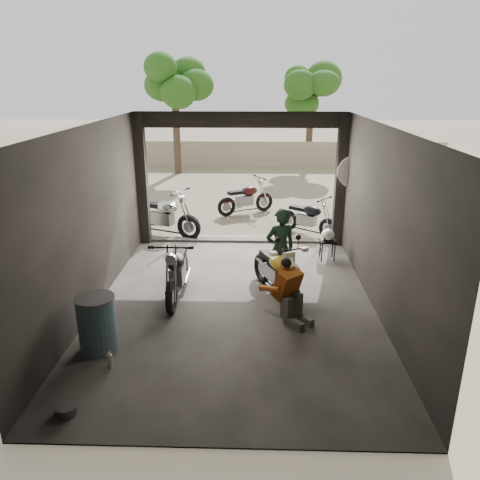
# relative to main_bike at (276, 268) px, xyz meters

# --- Properties ---
(ground) EXTENTS (80.00, 80.00, 0.00)m
(ground) POSITION_rel_main_bike_xyz_m (-0.75, -0.49, -0.55)
(ground) COLOR #7A6D56
(ground) RESTS_ON ground
(garage) EXTENTS (7.00, 7.13, 3.20)m
(garage) POSITION_rel_main_bike_xyz_m (-0.75, 0.06, 0.73)
(garage) COLOR #2D2B28
(garage) RESTS_ON ground
(boundary_wall) EXTENTS (18.00, 0.30, 1.20)m
(boundary_wall) POSITION_rel_main_bike_xyz_m (-0.75, 13.51, 0.05)
(boundary_wall) COLOR gray
(boundary_wall) RESTS_ON ground
(tree_left) EXTENTS (2.20, 2.20, 5.60)m
(tree_left) POSITION_rel_main_bike_xyz_m (-3.75, 12.01, 3.44)
(tree_left) COLOR #382B1E
(tree_left) RESTS_ON ground
(tree_right) EXTENTS (2.20, 2.20, 5.00)m
(tree_right) POSITION_rel_main_bike_xyz_m (2.05, 13.51, 3.01)
(tree_right) COLOR #382B1E
(tree_right) RESTS_ON ground
(main_bike) EXTENTS (1.28, 1.78, 1.10)m
(main_bike) POSITION_rel_main_bike_xyz_m (0.00, 0.00, 0.00)
(main_bike) COLOR beige
(main_bike) RESTS_ON ground
(left_bike) EXTENTS (0.73, 1.77, 1.20)m
(left_bike) POSITION_rel_main_bike_xyz_m (-1.85, -0.13, 0.05)
(left_bike) COLOR black
(left_bike) RESTS_ON ground
(outside_bike_a) EXTENTS (2.04, 1.44, 1.28)m
(outside_bike_a) POSITION_rel_main_bike_xyz_m (-2.76, 3.43, 0.09)
(outside_bike_a) COLOR black
(outside_bike_a) RESTS_ON ground
(outside_bike_b) EXTENTS (1.75, 1.37, 1.10)m
(outside_bike_b) POSITION_rel_main_bike_xyz_m (-0.67, 5.63, 0.00)
(outside_bike_b) COLOR #3B0E0E
(outside_bike_b) RESTS_ON ground
(outside_bike_c) EXTENTS (1.63, 1.47, 1.06)m
(outside_bike_c) POSITION_rel_main_bike_xyz_m (1.00, 3.67, -0.02)
(outside_bike_c) COLOR black
(outside_bike_c) RESTS_ON ground
(rider) EXTENTS (0.69, 0.57, 1.63)m
(rider) POSITION_rel_main_bike_xyz_m (0.09, 0.30, 0.26)
(rider) COLOR black
(rider) RESTS_ON ground
(mechanic) EXTENTS (0.90, 0.92, 1.08)m
(mechanic) POSITION_rel_main_bike_xyz_m (0.23, -1.08, -0.01)
(mechanic) COLOR #B55918
(mechanic) RESTS_ON ground
(stool) EXTENTS (0.34, 0.34, 0.47)m
(stool) POSITION_rel_main_bike_xyz_m (1.25, 1.84, -0.15)
(stool) COLOR black
(stool) RESTS_ON ground
(helmet) EXTENTS (0.29, 0.31, 0.27)m
(helmet) POSITION_rel_main_bike_xyz_m (1.24, 1.81, 0.06)
(helmet) COLOR silver
(helmet) RESTS_ON stool
(oil_drum) EXTENTS (0.73, 0.73, 0.88)m
(oil_drum) POSITION_rel_main_bike_xyz_m (-2.75, -2.03, -0.11)
(oil_drum) COLOR #3D5F67
(oil_drum) RESTS_ON ground
(sign_post) EXTENTS (0.75, 0.08, 2.25)m
(sign_post) POSITION_rel_main_bike_xyz_m (1.87, 2.64, 0.95)
(sign_post) COLOR black
(sign_post) RESTS_ON ground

